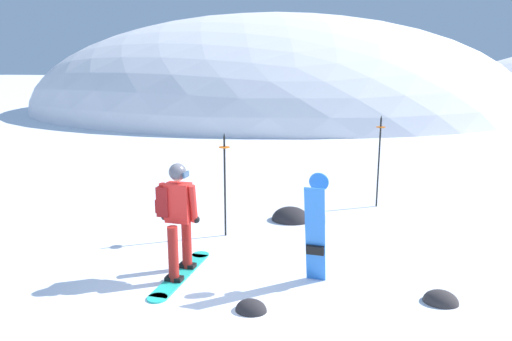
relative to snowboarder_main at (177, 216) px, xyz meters
name	(u,v)px	position (x,y,z in m)	size (l,w,h in m)	color
ground_plane	(195,292)	(0.46, -0.44, -0.92)	(300.00, 300.00, 0.00)	white
ridge_peak_main	(271,108)	(-6.53, 28.99, -0.92)	(35.04, 31.53, 13.58)	white
snowboarder_main	(177,216)	(0.00, 0.00, 0.00)	(0.64, 1.84, 1.71)	#23B7A3
spare_snowboard	(316,230)	(2.00, 0.31, -0.10)	(0.28, 0.42, 1.62)	blue
piste_marker_near	(225,178)	(0.06, 1.81, 0.18)	(0.20, 0.20, 1.92)	black
piste_marker_far	(379,155)	(2.64, 4.56, 0.25)	(0.20, 0.20, 2.05)	black
rock_dark	(291,220)	(1.02, 3.04, -0.92)	(0.79, 0.67, 0.55)	#282628
rock_mid	(251,310)	(1.36, -0.70, -0.92)	(0.41, 0.35, 0.29)	#282628
rock_small	(441,302)	(3.70, 0.25, -0.92)	(0.46, 0.39, 0.32)	#383333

